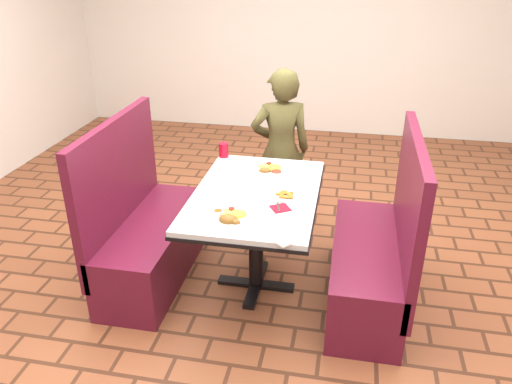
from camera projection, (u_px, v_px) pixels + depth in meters
room at (256, 3)px, 2.75m from camera, size 7.00×7.04×2.82m
dining_table at (256, 205)px, 3.30m from camera, size 0.81×1.21×0.75m
booth_bench_left at (147, 235)px, 3.58m from camera, size 0.47×1.20×1.17m
booth_bench_right at (374, 259)px, 3.31m from camera, size 0.47×1.20×1.17m
diner_person at (281, 150)px, 4.13m from camera, size 0.57×0.45×1.36m
near_dinner_plate at (231, 215)px, 2.92m from camera, size 0.26×0.26×0.08m
far_dinner_plate at (270, 168)px, 3.56m from camera, size 0.25×0.25×0.07m
plantain_plate at (286, 196)px, 3.19m from camera, size 0.18×0.18×0.03m
maroon_napkin at (280, 208)px, 3.05m from camera, size 0.15×0.15×0.00m
spoon_utensil at (278, 206)px, 3.07m from camera, size 0.04×0.13×0.00m
red_tumbler at (224, 150)px, 3.79m from camera, size 0.07×0.07×0.11m
paper_napkin at (282, 236)px, 2.75m from camera, size 0.24×0.23×0.01m
knife_utensil at (235, 214)px, 2.97m from camera, size 0.04×0.16×0.00m
fork_utensil at (227, 221)px, 2.90m from camera, size 0.04×0.13×0.00m
lettuce_shreds at (264, 188)px, 3.31m from camera, size 0.28×0.32×0.00m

